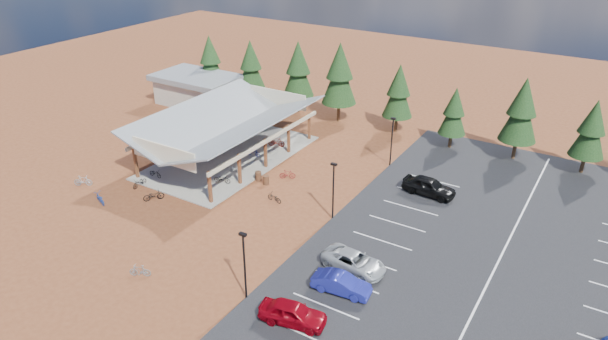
# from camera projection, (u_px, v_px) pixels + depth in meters

# --- Properties ---
(ground) EXTENTS (140.00, 140.00, 0.00)m
(ground) POSITION_uv_depth(u_px,v_px,m) (270.00, 212.00, 46.53)
(ground) COLOR #5D2E18
(ground) RESTS_ON ground
(asphalt_lot) EXTENTS (27.00, 44.00, 0.04)m
(asphalt_lot) POSITION_uv_depth(u_px,v_px,m) (498.00, 262.00, 40.12)
(asphalt_lot) COLOR black
(asphalt_lot) RESTS_ON ground
(concrete_pad) EXTENTS (10.60, 18.60, 0.10)m
(concrete_pad) POSITION_uv_depth(u_px,v_px,m) (230.00, 157.00, 56.55)
(concrete_pad) COLOR gray
(concrete_pad) RESTS_ON ground
(bike_pavilion) EXTENTS (11.65, 19.40, 4.97)m
(bike_pavilion) POSITION_uv_depth(u_px,v_px,m) (228.00, 123.00, 54.87)
(bike_pavilion) COLOR #5C2E1A
(bike_pavilion) RESTS_ON concrete_pad
(outbuilding) EXTENTS (11.00, 7.00, 3.90)m
(outbuilding) POSITION_uv_depth(u_px,v_px,m) (198.00, 89.00, 70.63)
(outbuilding) COLOR #ADA593
(outbuilding) RESTS_ON ground
(lamp_post_0) EXTENTS (0.50, 0.25, 5.14)m
(lamp_post_0) POSITION_uv_depth(u_px,v_px,m) (244.00, 261.00, 35.24)
(lamp_post_0) COLOR black
(lamp_post_0) RESTS_ON ground
(lamp_post_1) EXTENTS (0.50, 0.25, 5.14)m
(lamp_post_1) POSITION_uv_depth(u_px,v_px,m) (333.00, 187.00, 44.38)
(lamp_post_1) COLOR black
(lamp_post_1) RESTS_ON ground
(lamp_post_2) EXTENTS (0.50, 0.25, 5.14)m
(lamp_post_2) POSITION_uv_depth(u_px,v_px,m) (392.00, 138.00, 53.53)
(lamp_post_2) COLOR black
(lamp_post_2) RESTS_ON ground
(trash_bin_0) EXTENTS (0.60, 0.60, 0.90)m
(trash_bin_0) POSITION_uv_depth(u_px,v_px,m) (266.00, 180.00, 50.97)
(trash_bin_0) COLOR #4D2E1B
(trash_bin_0) RESTS_ON ground
(trash_bin_1) EXTENTS (0.60, 0.60, 0.90)m
(trash_bin_1) POSITION_uv_depth(u_px,v_px,m) (258.00, 176.00, 51.69)
(trash_bin_1) COLOR #4D2E1B
(trash_bin_1) RESTS_ON ground
(pine_0) EXTENTS (3.58, 3.58, 8.33)m
(pine_0) POSITION_uv_depth(u_px,v_px,m) (210.00, 60.00, 72.08)
(pine_0) COLOR #382314
(pine_0) RESTS_ON ground
(pine_1) EXTENTS (3.59, 3.59, 8.37)m
(pine_1) POSITION_uv_depth(u_px,v_px,m) (251.00, 65.00, 69.44)
(pine_1) COLOR #382314
(pine_1) RESTS_ON ground
(pine_2) EXTENTS (3.87, 3.87, 9.03)m
(pine_2) POSITION_uv_depth(u_px,v_px,m) (298.00, 69.00, 66.34)
(pine_2) COLOR #382314
(pine_2) RESTS_ON ground
(pine_3) EXTENTS (4.12, 4.12, 9.60)m
(pine_3) POSITION_uv_depth(u_px,v_px,m) (340.00, 74.00, 63.35)
(pine_3) COLOR #382314
(pine_3) RESTS_ON ground
(pine_4) EXTENTS (3.43, 3.43, 7.99)m
(pine_4) POSITION_uv_depth(u_px,v_px,m) (399.00, 91.00, 60.72)
(pine_4) COLOR #382314
(pine_4) RESTS_ON ground
(pine_5) EXTENTS (2.91, 2.91, 6.77)m
(pine_5) POSITION_uv_depth(u_px,v_px,m) (454.00, 111.00, 57.03)
(pine_5) COLOR #382314
(pine_5) RESTS_ON ground
(pine_6) EXTENTS (3.74, 3.74, 8.71)m
(pine_6) POSITION_uv_depth(u_px,v_px,m) (522.00, 110.00, 53.94)
(pine_6) COLOR #382314
(pine_6) RESTS_ON ground
(pine_7) EXTENTS (3.24, 3.24, 7.54)m
(pine_7) POSITION_uv_depth(u_px,v_px,m) (592.00, 129.00, 51.37)
(pine_7) COLOR #382314
(pine_7) RESTS_ON ground
(bike_0) EXTENTS (1.54, 0.59, 0.80)m
(bike_0) POSITION_uv_depth(u_px,v_px,m) (155.00, 173.00, 52.14)
(bike_0) COLOR black
(bike_0) RESTS_ON concrete_pad
(bike_1) EXTENTS (1.60, 0.48, 0.96)m
(bike_1) POSITION_uv_depth(u_px,v_px,m) (185.00, 159.00, 54.75)
(bike_1) COLOR gray
(bike_1) RESTS_ON concrete_pad
(bike_2) EXTENTS (1.95, 0.85, 0.99)m
(bike_2) POSITION_uv_depth(u_px,v_px,m) (227.00, 139.00, 59.41)
(bike_2) COLOR #242C9A
(bike_2) RESTS_ON concrete_pad
(bike_3) EXTENTS (1.59, 0.80, 0.92)m
(bike_3) POSITION_uv_depth(u_px,v_px,m) (237.00, 134.00, 60.77)
(bike_3) COLOR maroon
(bike_3) RESTS_ON concrete_pad
(bike_4) EXTENTS (1.73, 1.02, 0.86)m
(bike_4) POSITION_uv_depth(u_px,v_px,m) (222.00, 179.00, 51.01)
(bike_4) COLOR black
(bike_4) RESTS_ON concrete_pad
(bike_5) EXTENTS (1.56, 0.68, 0.90)m
(bike_5) POSITION_uv_depth(u_px,v_px,m) (235.00, 168.00, 53.00)
(bike_5) COLOR gray
(bike_5) RESTS_ON concrete_pad
(bike_6) EXTENTS (1.57, 0.71, 0.80)m
(bike_6) POSITION_uv_depth(u_px,v_px,m) (253.00, 152.00, 56.46)
(bike_6) COLOR navy
(bike_6) RESTS_ON concrete_pad
(bike_7) EXTENTS (1.93, 1.08, 1.11)m
(bike_7) POSITION_uv_depth(u_px,v_px,m) (276.00, 142.00, 58.56)
(bike_7) COLOR maroon
(bike_7) RESTS_ON concrete_pad
(bike_8) EXTENTS (0.67, 1.72, 0.89)m
(bike_8) POSITION_uv_depth(u_px,v_px,m) (140.00, 182.00, 50.55)
(bike_8) COLOR black
(bike_8) RESTS_ON ground
(bike_9) EXTENTS (1.71, 1.33, 1.03)m
(bike_9) POSITION_uv_depth(u_px,v_px,m) (83.00, 181.00, 50.69)
(bike_9) COLOR gray
(bike_9) RESTS_ON ground
(bike_10) EXTENTS (1.89, 1.20, 0.94)m
(bike_10) POSITION_uv_depth(u_px,v_px,m) (100.00, 198.00, 47.78)
(bike_10) COLOR #163C9D
(bike_10) RESTS_ON ground
(bike_12) EXTENTS (1.60, 1.87, 0.97)m
(bike_12) POSITION_uv_depth(u_px,v_px,m) (154.00, 195.00, 48.25)
(bike_12) COLOR black
(bike_12) RESTS_ON ground
(bike_13) EXTENTS (1.61, 1.10, 0.95)m
(bike_13) POSITION_uv_depth(u_px,v_px,m) (140.00, 271.00, 38.43)
(bike_13) COLOR gray
(bike_13) RESTS_ON ground
(bike_15) EXTENTS (1.55, 1.14, 0.92)m
(bike_15) POSITION_uv_depth(u_px,v_px,m) (287.00, 174.00, 52.01)
(bike_15) COLOR maroon
(bike_15) RESTS_ON ground
(bike_16) EXTENTS (1.63, 0.77, 0.82)m
(bike_16) POSITION_uv_depth(u_px,v_px,m) (274.00, 198.00, 48.02)
(bike_16) COLOR black
(bike_16) RESTS_ON ground
(car_0) EXTENTS (4.60, 2.61, 1.48)m
(car_0) POSITION_uv_depth(u_px,v_px,m) (293.00, 313.00, 34.02)
(car_0) COLOR maroon
(car_0) RESTS_ON asphalt_lot
(car_1) EXTENTS (4.23, 1.90, 1.35)m
(car_1) POSITION_uv_depth(u_px,v_px,m) (341.00, 284.00, 36.72)
(car_1) COLOR navy
(car_1) RESTS_ON asphalt_lot
(car_2) EXTENTS (5.01, 2.70, 1.33)m
(car_2) POSITION_uv_depth(u_px,v_px,m) (354.00, 262.00, 39.00)
(car_2) COLOR #9EA2A6
(car_2) RESTS_ON asphalt_lot
(car_4) EXTENTS (4.91, 2.21, 1.64)m
(car_4) POSITION_uv_depth(u_px,v_px,m) (429.00, 186.00, 48.98)
(car_4) COLOR black
(car_4) RESTS_ON asphalt_lot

